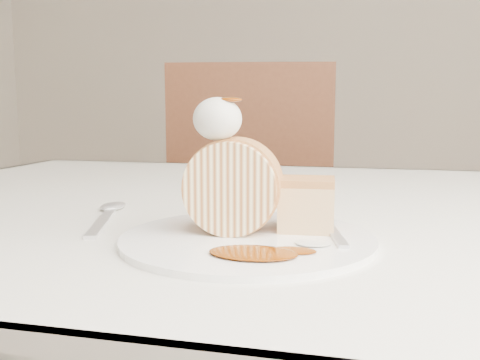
# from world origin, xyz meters

# --- Properties ---
(table) EXTENTS (1.40, 0.90, 0.75)m
(table) POSITION_xyz_m (0.00, 0.20, 0.66)
(table) COLOR silver
(table) RESTS_ON ground
(chair_far) EXTENTS (0.55, 0.55, 1.00)m
(chair_far) POSITION_xyz_m (-0.30, 1.09, 0.57)
(chair_far) COLOR brown
(chair_far) RESTS_ON ground
(plate) EXTENTS (0.27, 0.27, 0.01)m
(plate) POSITION_xyz_m (-0.06, -0.02, 0.75)
(plate) COLOR white
(plate) RESTS_ON table
(roulade_slice) EXTENTS (0.09, 0.06, 0.09)m
(roulade_slice) POSITION_xyz_m (-0.08, -0.00, 0.80)
(roulade_slice) COLOR #FFEDB1
(roulade_slice) RESTS_ON plate
(cake_chunk) EXTENTS (0.06, 0.05, 0.05)m
(cake_chunk) POSITION_xyz_m (-0.01, 0.02, 0.78)
(cake_chunk) COLOR #C47C4A
(cake_chunk) RESTS_ON plate
(whipped_cream) EXTENTS (0.05, 0.05, 0.04)m
(whipped_cream) POSITION_xyz_m (-0.09, -0.01, 0.87)
(whipped_cream) COLOR silver
(whipped_cream) RESTS_ON roulade_slice
(caramel_drizzle) EXTENTS (0.02, 0.02, 0.01)m
(caramel_drizzle) POSITION_xyz_m (-0.08, -0.01, 0.89)
(caramel_drizzle) COLOR #6B2B04
(caramel_drizzle) RESTS_ON whipped_cream
(caramel_pool) EXTENTS (0.08, 0.06, 0.00)m
(caramel_pool) POSITION_xyz_m (-0.04, -0.08, 0.76)
(caramel_pool) COLOR #6B2B04
(caramel_pool) RESTS_ON plate
(fork) EXTENTS (0.05, 0.15, 0.00)m
(fork) POSITION_xyz_m (0.02, 0.01, 0.76)
(fork) COLOR silver
(fork) RESTS_ON plate
(spoon) EXTENTS (0.08, 0.17, 0.00)m
(spoon) POSITION_xyz_m (-0.23, 0.02, 0.75)
(spoon) COLOR silver
(spoon) RESTS_ON table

